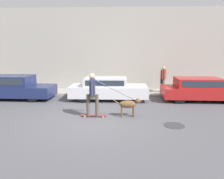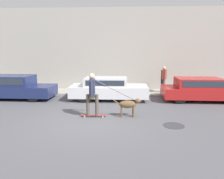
# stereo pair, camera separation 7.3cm
# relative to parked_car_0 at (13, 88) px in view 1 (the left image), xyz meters

# --- Properties ---
(ground_plane) EXTENTS (36.00, 36.00, 0.00)m
(ground_plane) POSITION_rel_parked_car_0_xyz_m (5.02, -3.83, -0.64)
(ground_plane) COLOR #545459
(back_wall) EXTENTS (32.00, 0.30, 5.43)m
(back_wall) POSITION_rel_parked_car_0_xyz_m (5.02, 3.03, 2.08)
(back_wall) COLOR #ADA89E
(back_wall) RESTS_ON ground_plane
(sidewalk_curb) EXTENTS (30.00, 1.89, 0.11)m
(sidewalk_curb) POSITION_rel_parked_car_0_xyz_m (5.02, 1.91, -0.58)
(sidewalk_curb) COLOR #A39E93
(sidewalk_curb) RESTS_ON ground_plane
(parked_car_0) EXTENTS (4.52, 1.75, 1.32)m
(parked_car_0) POSITION_rel_parked_car_0_xyz_m (0.00, 0.00, 0.00)
(parked_car_0) COLOR black
(parked_car_0) RESTS_ON ground_plane
(parked_car_1) EXTENTS (4.21, 1.67, 1.23)m
(parked_car_1) POSITION_rel_parked_car_0_xyz_m (5.37, -0.00, -0.02)
(parked_car_1) COLOR black
(parked_car_1) RESTS_ON ground_plane
(parked_car_2) EXTENTS (4.14, 1.78, 1.24)m
(parked_car_2) POSITION_rel_parked_car_0_xyz_m (10.34, -0.00, -0.02)
(parked_car_2) COLOR black
(parked_car_2) RESTS_ON ground_plane
(dog) EXTENTS (1.16, 0.34, 0.77)m
(dog) POSITION_rel_parked_car_0_xyz_m (6.41, -3.07, -0.12)
(dog) COLOR brown
(dog) RESTS_ON ground_plane
(skateboarder) EXTENTS (2.31, 0.58, 1.81)m
(skateboarder) POSITION_rel_parked_car_0_xyz_m (4.95, -3.19, 0.40)
(skateboarder) COLOR beige
(skateboarder) RESTS_ON ground_plane
(pedestrian_with_bag) EXTENTS (0.43, 0.68, 1.61)m
(pedestrian_with_bag) POSITION_rel_parked_car_0_xyz_m (8.69, 1.79, 0.36)
(pedestrian_with_bag) COLOR brown
(pedestrian_with_bag) RESTS_ON sidewalk_curb
(manhole_cover) EXTENTS (0.76, 0.76, 0.01)m
(manhole_cover) POSITION_rel_parked_car_0_xyz_m (8.05, -4.08, -0.63)
(manhole_cover) COLOR #38383D
(manhole_cover) RESTS_ON ground_plane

